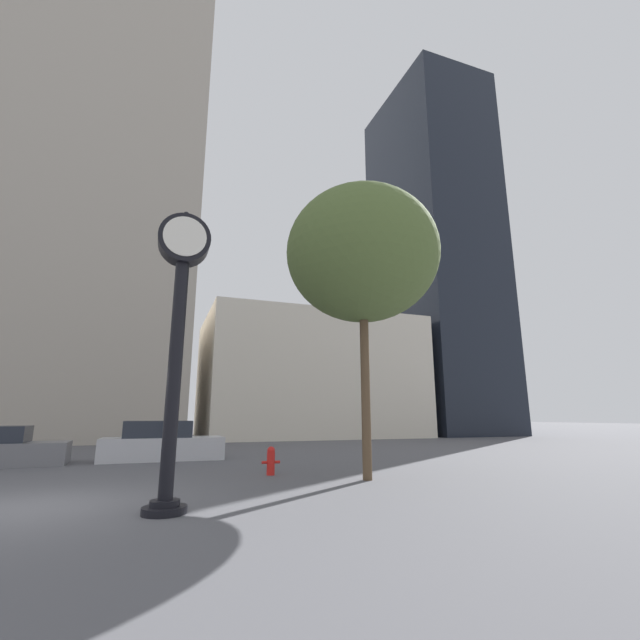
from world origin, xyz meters
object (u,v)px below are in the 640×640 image
object	(u,v)px
street_clock	(179,313)
car_silver	(162,443)
fire_hydrant_far	(271,460)
bare_tree	(362,255)

from	to	relation	value
street_clock	car_silver	bearing A→B (deg)	89.87
street_clock	fire_hydrant_far	bearing A→B (deg)	55.19
car_silver	fire_hydrant_far	world-z (taller)	car_silver
car_silver	fire_hydrant_far	xyz separation A→B (m)	(2.79, -5.42, -0.20)
street_clock	fire_hydrant_far	size ratio (longest dim) A/B	7.17
street_clock	fire_hydrant_far	xyz separation A→B (m)	(2.81, 4.04, -3.04)
car_silver	bare_tree	distance (m)	10.25
car_silver	fire_hydrant_far	distance (m)	6.10
fire_hydrant_far	bare_tree	bearing A→B (deg)	-40.58
car_silver	bare_tree	size ratio (longest dim) A/B	0.54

